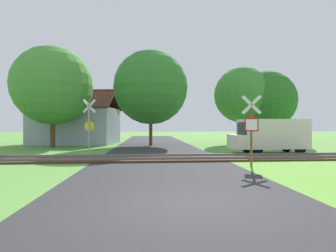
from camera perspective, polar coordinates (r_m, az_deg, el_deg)
The scene contains 11 objects.
ground_plane at distance 6.04m, azimuth 2.20°, elevation -17.28°, with size 160.00×160.00×0.00m, color #5B933D.
road_asphalt at distance 7.96m, azimuth 0.49°, elevation -13.01°, with size 6.82×80.00×0.01m, color #2D2D30.
rail_track at distance 14.16m, azimuth -1.72°, elevation -7.06°, with size 60.00×2.60×0.22m.
stop_sign_near at distance 12.33m, azimuth 17.70°, elevation -0.04°, with size 0.86×0.24×3.19m.
crossing_sign_far at distance 17.33m, azimuth -16.82°, elevation 0.52°, with size 0.86×0.24×3.50m.
house at distance 28.06m, azimuth -19.42°, elevation 0.30°, with size 8.93×6.51×5.49m.
tree_right at distance 27.87m, azimuth 15.86°, elevation 6.52°, with size 5.67×5.67×7.82m.
tree_center at distance 24.54m, azimuth -3.78°, elevation 8.37°, with size 6.84×6.84×8.80m.
tree_far at distance 28.77m, azimuth 20.57°, elevation 5.26°, with size 5.97×5.97×7.44m.
tree_left at distance 24.22m, azimuth -23.81°, elevation 8.03°, with size 6.55×6.55×8.47m.
mail_truck at distance 18.42m, azimuth 21.34°, elevation -1.75°, with size 4.96×2.05×2.24m.
Camera 1 is at (-0.67, -5.73, 1.79)m, focal length 28.00 mm.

